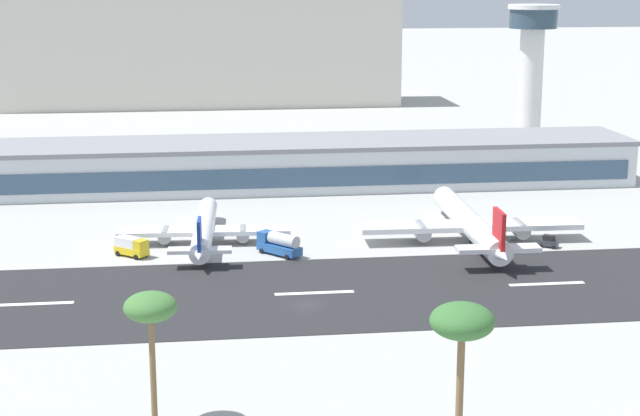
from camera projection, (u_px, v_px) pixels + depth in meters
name	position (u px, v px, depth m)	size (l,w,h in m)	color
ground_plane	(306.00, 305.00, 147.16)	(1400.00, 1400.00, 0.00)	#A8A8A3
runway_strip	(302.00, 294.00, 152.41)	(800.00, 36.04, 0.08)	#262628
runway_centreline_dash_3	(32.00, 304.00, 147.56)	(12.00, 1.20, 0.01)	white
runway_centreline_dash_4	(314.00, 293.00, 152.62)	(12.00, 1.20, 0.01)	white
runway_centreline_dash_5	(547.00, 284.00, 157.05)	(12.00, 1.20, 0.01)	white
terminal_building	(306.00, 163.00, 227.94)	(147.15, 23.71, 10.34)	silver
control_tower	(532.00, 56.00, 276.69)	(13.90, 13.90, 38.31)	silver
distant_hotel_block	(194.00, 48.00, 361.18)	(144.57, 31.01, 40.36)	beige
airliner_navy_tail_gate_0	(204.00, 230.00, 178.98)	(30.71, 39.54, 8.25)	white
airliner_red_tail_gate_1	(472.00, 225.00, 180.42)	(39.95, 48.00, 10.02)	white
service_fuel_truck_0	(279.00, 244.00, 172.68)	(7.55, 8.11, 3.95)	#23569E
service_baggage_tug_1	(549.00, 242.00, 177.73)	(3.53, 3.18, 2.20)	#2D3338
service_box_truck_2	(131.00, 246.00, 171.90)	(6.13, 5.71, 3.25)	gold
palm_tree_1	(150.00, 310.00, 105.90)	(5.61, 5.61, 14.71)	brown
palm_tree_2	(462.00, 325.00, 96.54)	(6.24, 6.24, 16.60)	brown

